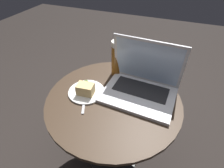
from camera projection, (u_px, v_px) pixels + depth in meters
ground_plane at (113, 155)px, 1.25m from camera, size 6.00×6.00×0.00m
table at (113, 115)px, 0.98m from camera, size 0.69×0.69×0.57m
laptop at (141, 84)px, 0.89m from camera, size 0.37×0.28×0.27m
beer_glass at (117, 58)px, 0.99m from camera, size 0.06×0.06×0.21m
snack_plate at (86, 90)px, 0.91m from camera, size 0.19×0.19×0.06m
fork at (85, 97)px, 0.90m from camera, size 0.10×0.19×0.00m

